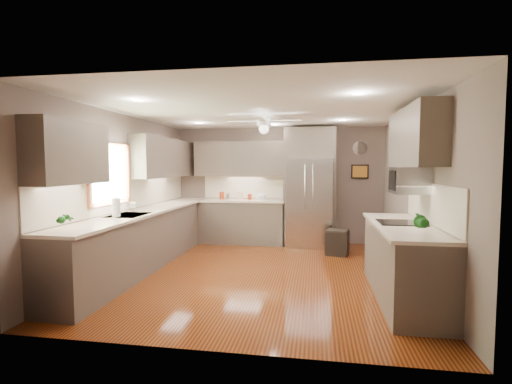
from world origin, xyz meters
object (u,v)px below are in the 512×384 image
(soap_bottle, at_px, (134,205))
(potted_plant_left, at_px, (63,219))
(canister_c, at_px, (240,196))
(canister_b, at_px, (228,196))
(bowl, at_px, (261,199))
(microwave, at_px, (409,180))
(canister_a, at_px, (222,196))
(stool, at_px, (337,242))
(canister_d, at_px, (250,197))
(potted_plant_right, at_px, (421,221))
(refrigerator, at_px, (309,189))
(paper_towel, at_px, (116,207))

(soap_bottle, xyz_separation_m, potted_plant_left, (0.12, -1.86, 0.04))
(canister_c, height_order, potted_plant_left, potted_plant_left)
(canister_b, height_order, bowl, canister_b)
(potted_plant_left, height_order, microwave, microwave)
(soap_bottle, height_order, bowl, soap_bottle)
(canister_a, relative_size, soap_bottle, 0.86)
(canister_b, relative_size, bowl, 0.61)
(potted_plant_left, distance_m, microwave, 4.23)
(microwave, bearing_deg, canister_a, 139.35)
(canister_a, xyz_separation_m, stool, (2.44, -0.79, -0.78))
(stool, bearing_deg, canister_c, 159.30)
(canister_d, bearing_deg, canister_b, -178.60)
(potted_plant_right, bearing_deg, canister_c, 125.30)
(canister_c, height_order, refrigerator, refrigerator)
(potted_plant_left, xyz_separation_m, bowl, (1.65, 4.06, -0.11))
(canister_a, relative_size, potted_plant_right, 0.53)
(bowl, relative_size, refrigerator, 0.09)
(potted_plant_left, bearing_deg, bowl, 67.88)
(canister_d, height_order, stool, canister_d)
(soap_bottle, relative_size, refrigerator, 0.08)
(bowl, distance_m, stool, 1.87)
(potted_plant_right, bearing_deg, bowl, 120.49)
(canister_d, bearing_deg, refrigerator, -2.39)
(bowl, xyz_separation_m, microwave, (2.34, -2.71, 0.51))
(canister_d, distance_m, bowl, 0.27)
(canister_a, relative_size, bowl, 0.74)
(canister_a, distance_m, microwave, 4.27)
(potted_plant_left, bearing_deg, potted_plant_right, 4.34)
(stool, bearing_deg, soap_bottle, -156.42)
(canister_a, xyz_separation_m, paper_towel, (-0.77, -3.00, 0.06))
(soap_bottle, relative_size, microwave, 0.36)
(canister_c, relative_size, potted_plant_right, 0.63)
(canister_d, bearing_deg, canister_a, 179.80)
(potted_plant_left, bearing_deg, canister_c, 73.79)
(canister_a, relative_size, microwave, 0.31)
(soap_bottle, bearing_deg, canister_d, 56.06)
(canister_b, distance_m, stool, 2.55)
(stool, relative_size, paper_towel, 1.66)
(refrigerator, height_order, microwave, refrigerator)
(canister_a, xyz_separation_m, canister_d, (0.62, -0.00, -0.02))
(bowl, bearing_deg, refrigerator, -0.35)
(potted_plant_right, bearing_deg, microwave, 83.53)
(soap_bottle, xyz_separation_m, refrigerator, (2.79, 2.19, 0.15))
(soap_bottle, relative_size, stool, 0.42)
(canister_a, height_order, stool, canister_a)
(canister_b, bearing_deg, stool, -18.72)
(microwave, bearing_deg, paper_towel, -176.59)
(potted_plant_right, bearing_deg, soap_bottle, 158.54)
(canister_b, xyz_separation_m, canister_c, (0.28, -0.02, 0.02))
(potted_plant_right, xyz_separation_m, refrigerator, (-1.21, 3.76, 0.09))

